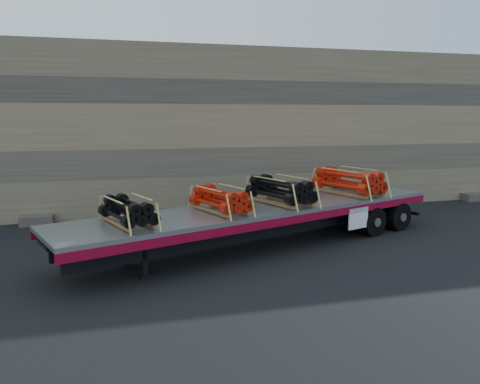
{
  "coord_description": "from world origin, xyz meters",
  "views": [
    {
      "loc": [
        -5.0,
        -14.2,
        4.15
      ],
      "look_at": [
        -1.03,
        0.63,
        1.62
      ],
      "focal_mm": 35.0,
      "sensor_mm": 36.0,
      "label": 1
    }
  ],
  "objects": [
    {
      "name": "bundle_front",
      "position": [
        -4.74,
        -1.91,
        1.66
      ],
      "size": [
        1.54,
        2.12,
        0.68
      ],
      "primitive_type": null,
      "rotation": [
        0.0,
        0.0,
        0.35
      ],
      "color": "black",
      "rests_on": "trailer"
    },
    {
      "name": "trailer",
      "position": [
        -0.56,
        -0.4,
        0.66
      ],
      "size": [
        13.3,
        6.89,
        1.32
      ],
      "primitive_type": null,
      "rotation": [
        0.0,
        0.0,
        0.35
      ],
      "color": "#9B9EA2",
      "rests_on": "ground"
    },
    {
      "name": "bundle_rear",
      "position": [
        3.11,
        0.93,
        1.76
      ],
      "size": [
        2.01,
        2.76,
        0.88
      ],
      "primitive_type": null,
      "rotation": [
        0.0,
        0.0,
        0.35
      ],
      "color": "red",
      "rests_on": "trailer"
    },
    {
      "name": "bundle_midrear",
      "position": [
        0.11,
        -0.16,
        1.73
      ],
      "size": [
        1.87,
        2.56,
        0.82
      ],
      "primitive_type": null,
      "rotation": [
        0.0,
        0.0,
        0.35
      ],
      "color": "black",
      "rests_on": "trailer"
    },
    {
      "name": "bundle_midfront",
      "position": [
        -2.06,
        -0.94,
        1.67
      ],
      "size": [
        1.61,
        2.2,
        0.7
      ],
      "primitive_type": null,
      "rotation": [
        0.0,
        0.0,
        0.35
      ],
      "color": "red",
      "rests_on": "trailer"
    },
    {
      "name": "rock_wall",
      "position": [
        0.0,
        6.5,
        3.5
      ],
      "size": [
        44.0,
        3.0,
        7.0
      ],
      "primitive_type": "cube",
      "color": "#7A6B54",
      "rests_on": "ground"
    },
    {
      "name": "ground",
      "position": [
        0.0,
        0.0,
        0.0
      ],
      "size": [
        120.0,
        120.0,
        0.0
      ],
      "primitive_type": "plane",
      "color": "black",
      "rests_on": "ground"
    }
  ]
}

